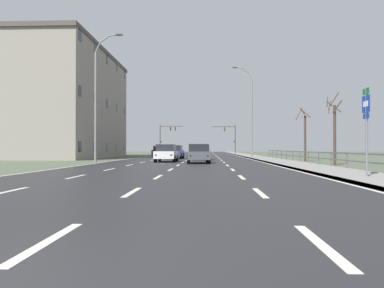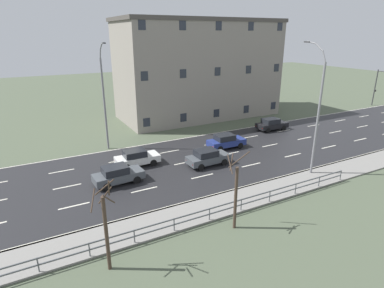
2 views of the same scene
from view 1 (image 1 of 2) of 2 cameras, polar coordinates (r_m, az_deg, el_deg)
name	(u,v)px [view 1 (image 1 of 2)]	position (r m, az deg, el deg)	size (l,w,h in m)	color
ground_plane	(192,158)	(50.80, 0.02, -2.11)	(160.00, 160.00, 0.12)	#4C5642
road_asphalt_strip	(195,155)	(62.78, 0.46, -1.77)	(14.00, 120.00, 0.03)	#232326
sidewalk_right	(245,155)	(63.07, 8.14, -1.71)	(3.00, 120.00, 0.12)	gray
guardrail	(308,155)	(29.86, 17.46, -1.63)	(0.07, 36.47, 1.00)	#515459
street_lamp_midground	(251,113)	(46.51, 9.02, 4.69)	(2.46, 0.24, 11.35)	slate
street_lamp_left_bank	(97,99)	(33.35, -14.37, 6.68)	(2.43, 0.24, 11.17)	slate
highway_sign	(366,120)	(16.28, 25.24, 3.29)	(0.09, 0.68, 3.64)	slate
traffic_signal_right	(231,135)	(77.50, 6.00, 1.35)	(5.00, 0.36, 5.97)	#38383A
traffic_signal_left	(166,134)	(78.56, -4.05, 1.53)	(5.02, 0.36, 6.16)	#38383A
car_distant	(160,151)	(52.59, -4.91, -1.12)	(1.97, 4.17, 1.57)	black
car_near_right	(166,153)	(33.10, -3.96, -1.39)	(1.88, 4.12, 1.57)	silver
car_mid_centre	(202,152)	(38.87, 1.50, -1.28)	(1.86, 4.11, 1.57)	#474C51
car_far_left	(175,152)	(43.27, -2.63, -1.22)	(1.98, 4.17, 1.57)	navy
car_far_right	(198,153)	(30.25, 0.98, -1.47)	(2.02, 4.19, 1.57)	#474C51
brick_building	(68,104)	(51.42, -18.47, 5.79)	(10.44, 23.50, 13.92)	gray
bare_tree_mid	(334,131)	(28.52, 21.04, 1.92)	(1.19, 1.40, 5.30)	#423328
bare_tree_far	(305,136)	(36.25, 16.95, 1.20)	(1.27, 1.58, 5.14)	#423328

